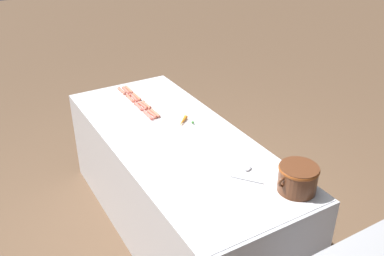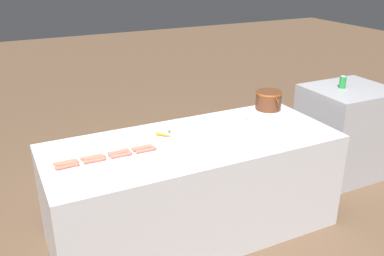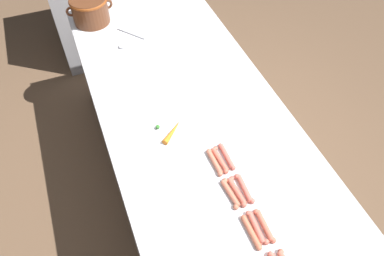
% 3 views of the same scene
% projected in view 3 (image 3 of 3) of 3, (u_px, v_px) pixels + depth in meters
% --- Properties ---
extents(ground_plane, '(20.00, 20.00, 0.00)m').
position_uv_depth(ground_plane, '(189.00, 184.00, 2.72)').
color(ground_plane, brown).
extents(griddle_counter, '(0.98, 2.38, 0.86)m').
position_uv_depth(griddle_counter, '(189.00, 149.00, 2.39)').
color(griddle_counter, '#BCBCC1').
rests_on(griddle_counter, ground_plane).
extents(hot_dog_1, '(0.03, 0.17, 0.03)m').
position_uv_depth(hot_dog_1, '(251.00, 232.00, 1.55)').
color(hot_dog_1, '#D36A4C').
rests_on(hot_dog_1, griddle_counter).
extents(hot_dog_2, '(0.04, 0.17, 0.03)m').
position_uv_depth(hot_dog_2, '(230.00, 193.00, 1.67)').
color(hot_dog_2, '#D26D53').
rests_on(hot_dog_2, griddle_counter).
extents(hot_dog_3, '(0.03, 0.17, 0.03)m').
position_uv_depth(hot_dog_3, '(214.00, 162.00, 1.78)').
color(hot_dog_3, '#CA6F55').
rests_on(hot_dog_3, griddle_counter).
extents(hot_dog_5, '(0.04, 0.17, 0.03)m').
position_uv_depth(hot_dog_5, '(257.00, 227.00, 1.57)').
color(hot_dog_5, '#CB6555').
rests_on(hot_dog_5, griddle_counter).
extents(hot_dog_6, '(0.04, 0.17, 0.03)m').
position_uv_depth(hot_dog_6, '(237.00, 192.00, 1.68)').
color(hot_dog_6, '#CA6351').
rests_on(hot_dog_6, griddle_counter).
extents(hot_dog_7, '(0.03, 0.17, 0.03)m').
position_uv_depth(hot_dog_7, '(220.00, 160.00, 1.79)').
color(hot_dog_7, '#D3634F').
rests_on(hot_dog_7, griddle_counter).
extents(hot_dog_9, '(0.03, 0.17, 0.03)m').
position_uv_depth(hot_dog_9, '(265.00, 226.00, 1.57)').
color(hot_dog_9, '#D2654F').
rests_on(hot_dog_9, griddle_counter).
extents(hot_dog_10, '(0.03, 0.17, 0.03)m').
position_uv_depth(hot_dog_10, '(244.00, 188.00, 1.69)').
color(hot_dog_10, '#D16455').
rests_on(hot_dog_10, griddle_counter).
extents(hot_dog_11, '(0.03, 0.17, 0.03)m').
position_uv_depth(hot_dog_11, '(227.00, 156.00, 1.81)').
color(hot_dog_11, '#D66456').
rests_on(hot_dog_11, griddle_counter).
extents(bean_pot, '(0.31, 0.25, 0.18)m').
position_uv_depth(bean_pot, '(90.00, 9.00, 2.48)').
color(bean_pot, '#562D19').
rests_on(bean_pot, griddle_counter).
extents(serving_spoon, '(0.20, 0.23, 0.02)m').
position_uv_depth(serving_spoon, '(126.00, 41.00, 2.40)').
color(serving_spoon, '#B7B7BC').
rests_on(serving_spoon, griddle_counter).
extents(carrot, '(0.15, 0.14, 0.03)m').
position_uv_depth(carrot, '(172.00, 131.00, 1.91)').
color(carrot, orange).
rests_on(carrot, griddle_counter).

